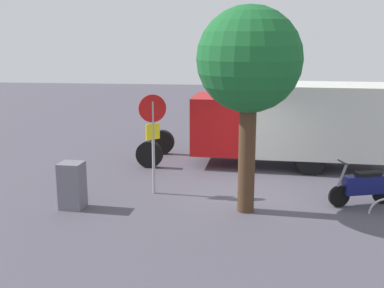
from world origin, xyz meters
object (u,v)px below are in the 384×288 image
object	(u,v)px
box_truck_near	(292,120)
motorcycle	(363,186)
stop_sign	(153,129)
utility_cabinet	(72,185)
street_tree	(249,62)

from	to	relation	value
box_truck_near	motorcycle	size ratio (longest dim) A/B	4.89
box_truck_near	stop_sign	distance (m)	5.29
box_truck_near	utility_cabinet	size ratio (longest dim) A/B	7.15
street_tree	motorcycle	bearing A→B (deg)	-165.76
motorcycle	street_tree	xyz separation A→B (m)	(3.03, 0.77, 3.20)
box_truck_near	stop_sign	size ratio (longest dim) A/B	3.08
motorcycle	utility_cabinet	xyz separation A→B (m)	(7.45, 1.06, 0.08)
motorcycle	utility_cabinet	bearing A→B (deg)	-9.17
street_tree	box_truck_near	bearing A→B (deg)	-108.66
motorcycle	box_truck_near	bearing A→B (deg)	-84.79
box_truck_near	stop_sign	bearing A→B (deg)	42.51
stop_sign	utility_cabinet	size ratio (longest dim) A/B	2.32
box_truck_near	street_tree	world-z (taller)	street_tree
motorcycle	stop_sign	xyz separation A→B (m)	(5.60, -0.31, 1.33)
street_tree	utility_cabinet	world-z (taller)	street_tree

